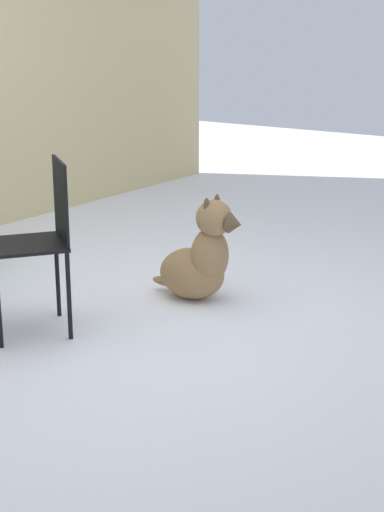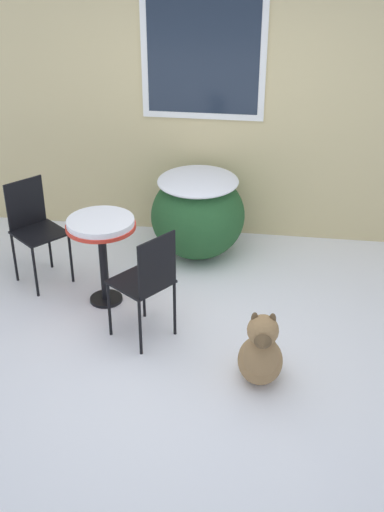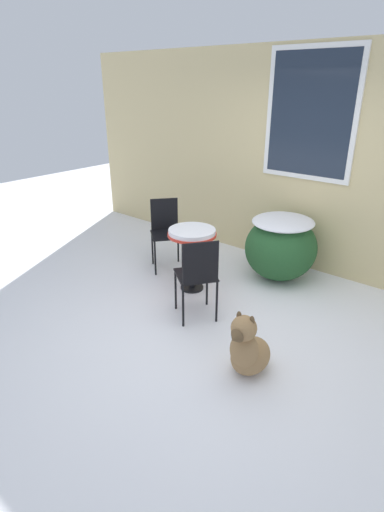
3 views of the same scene
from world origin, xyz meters
The scene contains 7 objects.
ground_plane centered at (0.00, 0.00, 0.00)m, with size 16.00×16.00×0.00m, color white.
house_wall centered at (-0.01, 2.20, 1.43)m, with size 8.00×0.10×2.78m.
shrub_left centered at (-0.10, 1.66, 0.44)m, with size 0.89×0.93×0.82m.
patio_table centered at (-0.76, 0.70, 0.64)m, with size 0.57×0.57×0.77m.
patio_chair_near_table centered at (-1.45, 0.98, 0.53)m, with size 0.56×0.56×0.93m.
patio_chair_far_side centered at (-0.29, 0.22, 0.53)m, with size 0.55×0.55×0.93m.
dog centered at (0.60, -0.20, 0.24)m, with size 0.34×0.63×0.65m.
Camera 2 is at (0.64, -3.82, 2.99)m, focal length 45.00 mm.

